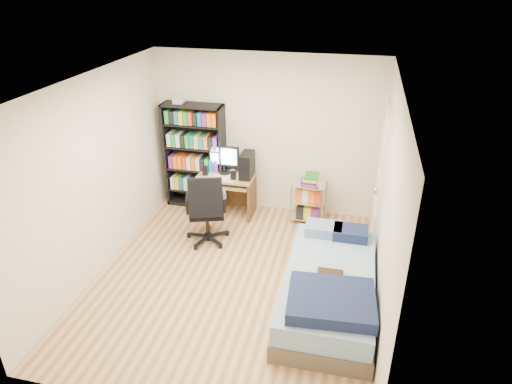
% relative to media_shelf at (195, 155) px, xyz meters
% --- Properties ---
extents(room, '(3.58, 4.08, 2.58)m').
position_rel_media_shelf_xyz_m(room, '(1.14, -1.84, 0.37)').
color(room, tan).
rests_on(room, ground).
extents(media_shelf, '(0.96, 0.32, 1.78)m').
position_rel_media_shelf_xyz_m(media_shelf, '(0.00, 0.00, 0.00)').
color(media_shelf, black).
rests_on(media_shelf, room).
extents(computer_desk, '(0.88, 0.51, 1.11)m').
position_rel_media_shelf_xyz_m(computer_desk, '(0.65, -0.16, -0.28)').
color(computer_desk, '#A07C52').
rests_on(computer_desk, room).
extents(office_chair, '(0.81, 0.81, 1.07)m').
position_rel_media_shelf_xyz_m(office_chair, '(0.54, -1.08, -0.53)').
color(office_chair, black).
rests_on(office_chair, room).
extents(wire_cart, '(0.53, 0.40, 0.81)m').
position_rel_media_shelf_xyz_m(wire_cart, '(1.87, -0.18, -0.35)').
color(wire_cart, silver).
rests_on(wire_cart, room).
extents(bed, '(1.04, 2.08, 0.59)m').
position_rel_media_shelf_xyz_m(bed, '(2.35, -2.09, -0.62)').
color(bed, brown).
rests_on(bed, room).
extents(door, '(0.12, 0.80, 2.00)m').
position_rel_media_shelf_xyz_m(door, '(2.86, -0.49, 0.12)').
color(door, white).
rests_on(door, room).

